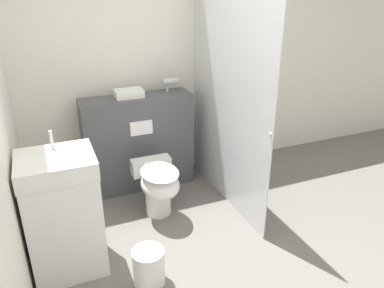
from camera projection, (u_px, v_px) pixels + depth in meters
ground_plane at (249, 285)px, 2.70m from camera, size 12.00×12.00×0.00m
wall_back at (159, 61)px, 3.84m from camera, size 8.00×0.06×2.50m
partition_panel at (139, 143)px, 3.82m from camera, size 1.09×0.30×0.98m
shower_glass at (227, 102)px, 3.42m from camera, size 0.04×1.51×1.98m
toilet at (158, 185)px, 3.39m from camera, size 0.37×0.56×0.48m
sink_vanity at (64, 214)px, 2.70m from camera, size 0.52×0.46×1.07m
hair_drier at (171, 82)px, 3.74m from camera, size 0.19×0.06×0.14m
folded_towel at (129, 93)px, 3.59m from camera, size 0.27×0.19×0.07m
waste_bin at (149, 267)px, 2.67m from camera, size 0.24×0.24×0.28m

